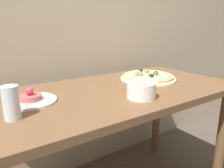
{
  "coord_description": "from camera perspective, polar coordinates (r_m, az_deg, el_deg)",
  "views": [
    {
      "loc": [
        -0.62,
        -0.57,
        1.05
      ],
      "look_at": [
        -0.02,
        0.32,
        0.76
      ],
      "focal_mm": 35.0,
      "sensor_mm": 36.0,
      "label": 1
    }
  ],
  "objects": [
    {
      "name": "dining_table",
      "position": [
        1.18,
        0.13,
        -6.22
      ],
      "size": [
        1.39,
        0.68,
        0.72
      ],
      "color": "brown",
      "rests_on": "ground_plane"
    },
    {
      "name": "small_bowl",
      "position": [
        1.02,
        7.63,
        -1.46
      ],
      "size": [
        0.14,
        0.14,
        0.09
      ],
      "color": "white",
      "rests_on": "dining_table"
    },
    {
      "name": "drinking_glass",
      "position": [
        0.86,
        -24.83,
        -4.46
      ],
      "size": [
        0.06,
        0.06,
        0.12
      ],
      "color": "silver",
      "rests_on": "dining_table"
    },
    {
      "name": "pizza_plate",
      "position": [
        1.38,
        9.37,
        1.87
      ],
      "size": [
        0.34,
        0.34,
        0.06
      ],
      "color": "white",
      "rests_on": "dining_table"
    },
    {
      "name": "tartare_plate",
      "position": [
        1.03,
        -20.57,
        -3.78
      ],
      "size": [
        0.23,
        0.23,
        0.07
      ],
      "color": "white",
      "rests_on": "dining_table"
    }
  ]
}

